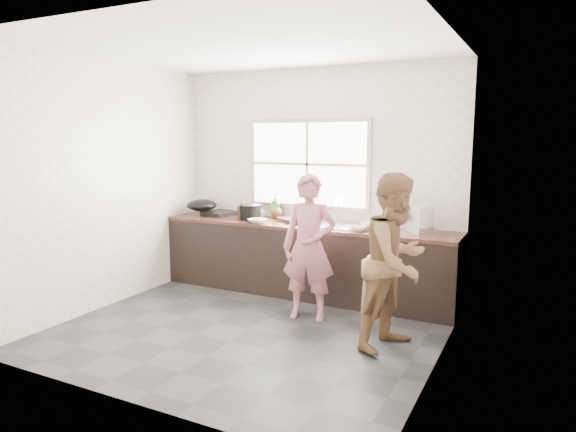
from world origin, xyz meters
The scene contains 30 objects.
floor centered at (0.00, 0.00, -0.01)m, with size 3.60×3.20×0.01m, color #2B2B2E.
ceiling centered at (0.00, 0.00, 2.71)m, with size 3.60×3.20×0.01m, color silver.
wall_back centered at (0.00, 1.60, 1.35)m, with size 3.60×0.01×2.70m, color beige.
wall_left centered at (-1.80, 0.00, 1.35)m, with size 0.01×3.20×2.70m, color beige.
wall_right centered at (1.80, 0.00, 1.35)m, with size 0.01×3.20×2.70m, color beige.
wall_front centered at (0.00, -1.60, 1.35)m, with size 3.60×0.01×2.70m, color silver.
cabinet centered at (0.00, 1.29, 0.41)m, with size 3.60×0.62×0.82m, color black.
countertop centered at (0.00, 1.29, 0.84)m, with size 3.60×0.64×0.04m, color #391C17.
sink centered at (0.35, 1.29, 0.86)m, with size 0.55×0.45×0.02m, color silver.
faucet centered at (0.35, 1.49, 1.01)m, with size 0.02×0.02×0.30m, color silver.
window_frame centered at (-0.10, 1.59, 1.55)m, with size 1.60×0.05×1.10m, color #9EA0A5.
window_glazing centered at (-0.10, 1.57, 1.55)m, with size 1.50×0.01×1.00m, color white.
woman centered at (0.39, 0.56, 0.71)m, with size 0.52×0.34×1.41m, color #BA6F77.
person_side centered at (1.39, 0.23, 0.79)m, with size 0.77×0.60×1.58m, color brown.
cutting_board centered at (-0.12, 1.41, 0.88)m, with size 0.45×0.45×0.04m, color black.
cleaver centered at (-0.30, 1.37, 0.90)m, with size 0.22×0.11×0.01m, color silver.
bowl_mince centered at (-0.53, 1.08, 0.89)m, with size 0.21×0.21×0.05m, color silver.
bowl_crabs centered at (0.80, 1.32, 0.89)m, with size 0.19×0.19×0.06m, color silver.
bowl_held centered at (0.72, 1.12, 0.89)m, with size 0.21×0.21×0.07m, color silver.
black_pot centered at (-0.74, 1.26, 0.95)m, with size 0.26×0.26×0.19m, color black.
plate_food centered at (-0.61, 1.24, 0.87)m, with size 0.20×0.20×0.02m, color silver.
bottle_green centered at (-0.52, 1.52, 1.02)m, with size 0.12×0.12×0.32m, color #3F822A.
bottle_brown_tall centered at (-0.89, 1.32, 0.96)m, with size 0.09×0.10×0.21m, color #3F200F.
bottle_brown_short centered at (-0.49, 1.50, 0.95)m, with size 0.14×0.14×0.18m, color #4D2913.
glass_jar centered at (-0.72, 1.52, 0.91)m, with size 0.06×0.06×0.09m, color silver.
burner centered at (-1.28, 1.38, 0.89)m, with size 0.36×0.36×0.05m, color black.
wok centered at (-1.49, 1.28, 0.99)m, with size 0.39×0.39×0.15m, color black.
dish_rack centered at (1.25, 1.26, 1.01)m, with size 0.41×0.29×0.31m, color white.
pot_lid_left centered at (-1.24, 1.33, 0.87)m, with size 0.24×0.24×0.01m, color silver.
pot_lid_right centered at (-1.26, 1.52, 0.87)m, with size 0.27×0.27×0.01m, color #BABDC2.
Camera 1 is at (2.53, -4.14, 1.89)m, focal length 32.00 mm.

